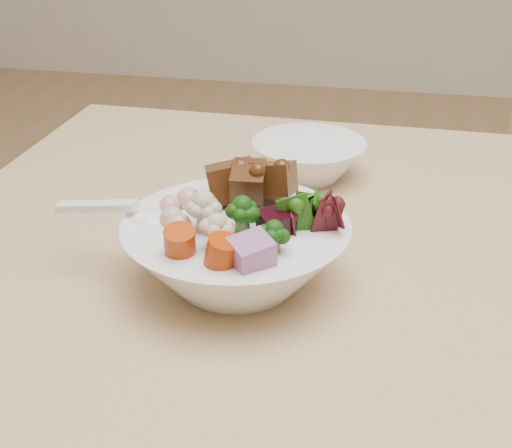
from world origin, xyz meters
TOP-DOWN VIEW (x-y plane):
  - food_bowl at (-0.33, -0.04)m, footprint 0.21×0.21m
  - soup_spoon at (-0.43, -0.05)m, footprint 0.13×0.04m
  - side_bowl at (-0.30, 0.22)m, footprint 0.14×0.14m

SIDE VIEW (x-z plane):
  - side_bowl at x=-0.30m, z-range 0.71..0.76m
  - food_bowl at x=-0.33m, z-range 0.69..0.80m
  - soup_spoon at x=-0.43m, z-range 0.76..0.79m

